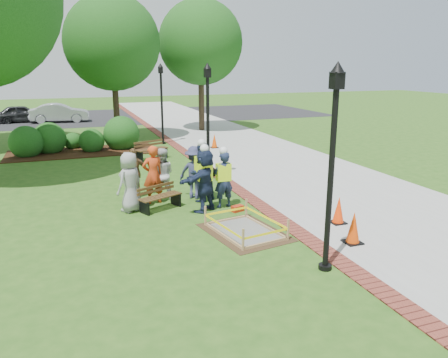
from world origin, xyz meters
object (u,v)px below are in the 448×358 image
object	(u,v)px
lamp_near	(332,154)
hivis_worker_c	(202,171)
hivis_worker_b	(223,178)
hivis_worker_a	(205,178)
bench_near	(160,202)
wet_concrete_pad	(245,224)
cone_front	(353,228)

from	to	relation	value
lamp_near	hivis_worker_c	world-z (taller)	lamp_near
hivis_worker_b	hivis_worker_a	bearing A→B (deg)	-169.18
bench_near	lamp_near	bearing A→B (deg)	-64.10
wet_concrete_pad	bench_near	bearing A→B (deg)	122.81
hivis_worker_b	hivis_worker_c	bearing A→B (deg)	115.98
cone_front	lamp_near	bearing A→B (deg)	-145.47
wet_concrete_pad	hivis_worker_a	xyz separation A→B (m)	(-0.44, 2.01, 0.75)
hivis_worker_a	hivis_worker_b	distance (m)	0.64
cone_front	hivis_worker_c	xyz separation A→B (m)	(-2.40, 4.53, 0.59)
wet_concrete_pad	lamp_near	size ratio (longest dim) A/B	0.60
wet_concrete_pad	hivis_worker_a	distance (m)	2.19
lamp_near	hivis_worker_b	bearing A→B (deg)	97.57
wet_concrete_pad	hivis_worker_a	bearing A→B (deg)	102.23
hivis_worker_b	hivis_worker_c	size ratio (longest dim) A/B	0.94
bench_near	wet_concrete_pad	bearing A→B (deg)	-57.19
lamp_near	hivis_worker_b	xyz separation A→B (m)	(-0.61, 4.62, -1.56)
bench_near	lamp_near	world-z (taller)	lamp_near
lamp_near	hivis_worker_c	size ratio (longest dim) A/B	2.15
lamp_near	hivis_worker_a	size ratio (longest dim) A/B	2.13
hivis_worker_a	wet_concrete_pad	bearing A→B (deg)	-77.77
hivis_worker_b	hivis_worker_c	world-z (taller)	hivis_worker_c
hivis_worker_a	hivis_worker_b	size ratio (longest dim) A/B	1.07
wet_concrete_pad	hivis_worker_c	bearing A→B (deg)	94.34
bench_near	cone_front	bearing A→B (deg)	-47.07
bench_near	hivis_worker_a	world-z (taller)	hivis_worker_a
wet_concrete_pad	hivis_worker_b	world-z (taller)	hivis_worker_b
wet_concrete_pad	hivis_worker_c	xyz separation A→B (m)	(-0.23, 2.98, 0.74)
hivis_worker_c	bench_near	bearing A→B (deg)	-163.80
wet_concrete_pad	cone_front	size ratio (longest dim) A/B	3.16
cone_front	wet_concrete_pad	bearing A→B (deg)	144.52
bench_near	lamp_near	size ratio (longest dim) A/B	0.33
hivis_worker_b	hivis_worker_c	distance (m)	0.94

